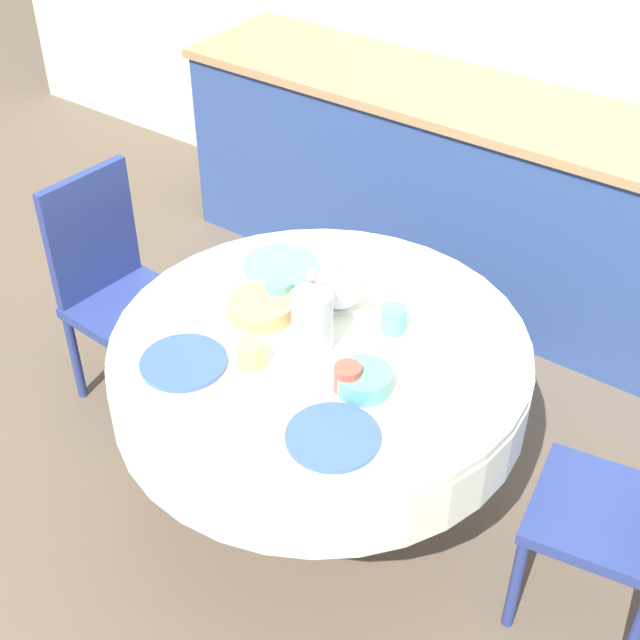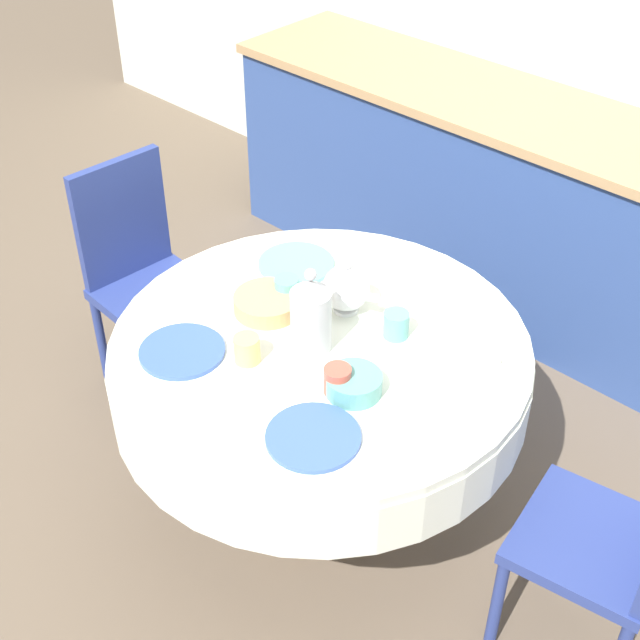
{
  "view_description": "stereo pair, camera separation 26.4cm",
  "coord_description": "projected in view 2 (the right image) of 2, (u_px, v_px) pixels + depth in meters",
  "views": [
    {
      "loc": [
        1.22,
        -1.7,
        2.43
      ],
      "look_at": [
        0.0,
        0.0,
        0.81
      ],
      "focal_mm": 50.0,
      "sensor_mm": 36.0,
      "label": 1
    },
    {
      "loc": [
        1.43,
        -1.53,
        2.43
      ],
      "look_at": [
        0.0,
        0.0,
        0.81
      ],
      "focal_mm": 50.0,
      "sensor_mm": 36.0,
      "label": 2
    }
  ],
  "objects": [
    {
      "name": "fruit_bowl",
      "position": [
        354.0,
        384.0,
        2.49
      ],
      "size": [
        0.16,
        0.16,
        0.06
      ],
      "primitive_type": "cylinder",
      "color": "#569993",
      "rests_on": "dining_table"
    },
    {
      "name": "cup_near_right",
      "position": [
        337.0,
        380.0,
        2.49
      ],
      "size": [
        0.08,
        0.08,
        0.08
      ],
      "primitive_type": "cylinder",
      "color": "#CC4C3D",
      "rests_on": "dining_table"
    },
    {
      "name": "plate_far_right",
      "position": [
        458.0,
        353.0,
        2.64
      ],
      "size": [
        0.26,
        0.26,
        0.01
      ],
      "primitive_type": "cylinder",
      "color": "white",
      "rests_on": "dining_table"
    },
    {
      "name": "bread_basket",
      "position": [
        266.0,
        304.0,
        2.8
      ],
      "size": [
        0.21,
        0.21,
        0.05
      ],
      "primitive_type": "cylinder",
      "color": "tan",
      "rests_on": "dining_table"
    },
    {
      "name": "plate_far_left",
      "position": [
        296.0,
        264.0,
        3.01
      ],
      "size": [
        0.26,
        0.26,
        0.01
      ],
      "primitive_type": "cylinder",
      "color": "#60BCB7",
      "rests_on": "dining_table"
    },
    {
      "name": "ground_plane",
      "position": [
        320.0,
        501.0,
        3.14
      ],
      "size": [
        12.0,
        12.0,
        0.0
      ],
      "primitive_type": "plane",
      "color": "brown"
    },
    {
      "name": "coffee_carafe",
      "position": [
        312.0,
        315.0,
        2.59
      ],
      "size": [
        0.12,
        0.12,
        0.28
      ],
      "color": "#B2B2B7",
      "rests_on": "dining_table"
    },
    {
      "name": "chair_left",
      "position": [
        626.0,
        535.0,
        2.4
      ],
      "size": [
        0.46,
        0.46,
        0.92
      ],
      "rotation": [
        0.0,
        0.0,
        -4.55
      ],
      "color": "navy",
      "rests_on": "ground_plane"
    },
    {
      "name": "chair_right",
      "position": [
        143.0,
        269.0,
        3.4
      ],
      "size": [
        0.43,
        0.43,
        0.92
      ],
      "rotation": [
        0.0,
        0.0,
        -1.64
      ],
      "color": "navy",
      "rests_on": "ground_plane"
    },
    {
      "name": "teapot",
      "position": [
        346.0,
        288.0,
        2.76
      ],
      "size": [
        0.2,
        0.15,
        0.19
      ],
      "color": "white",
      "rests_on": "dining_table"
    },
    {
      "name": "plate_near_left",
      "position": [
        182.0,
        351.0,
        2.64
      ],
      "size": [
        0.26,
        0.26,
        0.01
      ],
      "primitive_type": "cylinder",
      "color": "#3856AD",
      "rests_on": "dining_table"
    },
    {
      "name": "cup_near_left",
      "position": [
        247.0,
        349.0,
        2.6
      ],
      "size": [
        0.08,
        0.08,
        0.08
      ],
      "primitive_type": "cylinder",
      "color": "#DBB766",
      "rests_on": "dining_table"
    },
    {
      "name": "cup_far_left",
      "position": [
        287.0,
        290.0,
        2.83
      ],
      "size": [
        0.08,
        0.08,
        0.08
      ],
      "primitive_type": "cylinder",
      "color": "#5BA39E",
      "rests_on": "dining_table"
    },
    {
      "name": "kitchen_counter",
      "position": [
        562.0,
        227.0,
        3.72
      ],
      "size": [
        3.24,
        0.64,
        0.92
      ],
      "color": "#2D4784",
      "rests_on": "ground_plane"
    },
    {
      "name": "cup_far_right",
      "position": [
        396.0,
        325.0,
        2.69
      ],
      "size": [
        0.08,
        0.08,
        0.08
      ],
      "primitive_type": "cylinder",
      "color": "#5BA39E",
      "rests_on": "dining_table"
    },
    {
      "name": "plate_near_right",
      "position": [
        313.0,
        437.0,
        2.36
      ],
      "size": [
        0.26,
        0.26,
        0.01
      ],
      "primitive_type": "cylinder",
      "color": "#3856AD",
      "rests_on": "dining_table"
    },
    {
      "name": "dining_table",
      "position": [
        320.0,
        372.0,
        2.77
      ],
      "size": [
        1.29,
        1.29,
        0.73
      ],
      "color": "brown",
      "rests_on": "ground_plane"
    }
  ]
}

